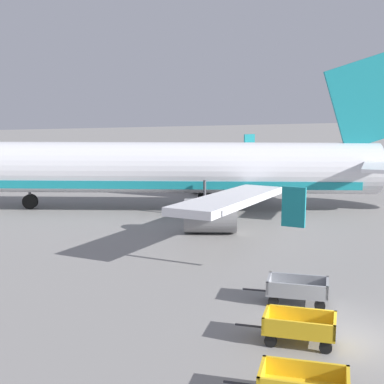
% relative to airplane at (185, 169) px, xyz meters
% --- Properties ---
extents(ground_plane, '(220.00, 220.00, 0.00)m').
position_rel_airplane_xyz_m(ground_plane, '(-0.38, -22.38, -3.05)').
color(ground_plane, gray).
extents(airplane, '(36.66, 29.81, 11.34)m').
position_rel_airplane_xyz_m(airplane, '(0.00, 0.00, 0.00)').
color(airplane, silver).
rests_on(airplane, ground).
extents(baggage_cart_second_in_row, '(3.39, 2.53, 1.07)m').
position_rel_airplane_xyz_m(baggage_cart_second_in_row, '(-2.33, -22.33, -2.45)').
color(baggage_cart_second_in_row, gold).
rests_on(baggage_cart_second_in_row, ground).
extents(baggage_cart_third_in_row, '(3.43, 2.48, 1.07)m').
position_rel_airplane_xyz_m(baggage_cart_third_in_row, '(-0.66, -18.96, -2.45)').
color(baggage_cart_third_in_row, gray).
rests_on(baggage_cart_third_in_row, ground).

